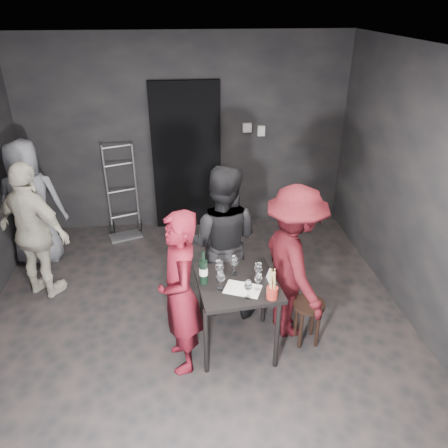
{
  "coord_description": "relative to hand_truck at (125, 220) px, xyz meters",
  "views": [
    {
      "loc": [
        -0.09,
        -3.45,
        3.08
      ],
      "look_at": [
        0.3,
        0.25,
        1.12
      ],
      "focal_mm": 35.0,
      "sensor_mm": 36.0,
      "label": 1
    }
  ],
  "objects": [
    {
      "name": "floor",
      "position": [
        0.92,
        -2.21,
        -0.23
      ],
      "size": [
        4.5,
        5.0,
        0.02
      ],
      "primitive_type": "cube",
      "color": "black",
      "rests_on": "ground"
    },
    {
      "name": "ceiling",
      "position": [
        0.92,
        -2.21,
        2.47
      ],
      "size": [
        4.5,
        5.0,
        0.02
      ],
      "primitive_type": "cube",
      "color": "silver",
      "rests_on": "ground"
    },
    {
      "name": "wall_back",
      "position": [
        0.92,
        0.29,
        1.12
      ],
      "size": [
        4.5,
        0.04,
        2.7
      ],
      "primitive_type": "cube",
      "color": "black",
      "rests_on": "ground"
    },
    {
      "name": "wall_right",
      "position": [
        3.17,
        -2.21,
        1.12
      ],
      "size": [
        0.04,
        5.0,
        2.7
      ],
      "primitive_type": "cube",
      "color": "black",
      "rests_on": "ground"
    },
    {
      "name": "doorway",
      "position": [
        0.92,
        0.23,
        0.82
      ],
      "size": [
        0.95,
        0.1,
        2.1
      ],
      "primitive_type": "cube",
      "color": "black",
      "rests_on": "ground"
    },
    {
      "name": "wallbox_upper",
      "position": [
        1.77,
        0.24,
        1.22
      ],
      "size": [
        0.12,
        0.06,
        0.12
      ],
      "primitive_type": "cube",
      "color": "#B7B7B2",
      "rests_on": "wall_back"
    },
    {
      "name": "wallbox_lower",
      "position": [
        1.97,
        0.24,
        1.17
      ],
      "size": [
        0.1,
        0.06,
        0.14
      ],
      "primitive_type": "cube",
      "color": "#B7B7B2",
      "rests_on": "wall_back"
    },
    {
      "name": "hand_truck",
      "position": [
        0.0,
        0.0,
        0.0
      ],
      "size": [
        0.44,
        0.36,
        1.32
      ],
      "rotation": [
        0.0,
        0.0,
        0.34
      ],
      "color": "#B2B2B7",
      "rests_on": "floor"
    },
    {
      "name": "tasting_table",
      "position": [
        1.3,
        -2.41,
        0.42
      ],
      "size": [
        0.72,
        0.72,
        0.75
      ],
      "rotation": [
        0.0,
        0.0,
        0.1
      ],
      "color": "black",
      "rests_on": "floor"
    },
    {
      "name": "stool",
      "position": [
        1.99,
        -2.43,
        0.13
      ],
      "size": [
        0.31,
        0.31,
        0.47
      ],
      "rotation": [
        0.0,
        0.0,
        0.24
      ],
      "color": "black",
      "rests_on": "floor"
    },
    {
      "name": "server_red",
      "position": [
        0.77,
        -2.57,
        0.58
      ],
      "size": [
        0.49,
        0.65,
        1.63
      ],
      "primitive_type": "imported",
      "rotation": [
        0.0,
        0.0,
        -1.4
      ],
      "color": "maroon",
      "rests_on": "floor"
    },
    {
      "name": "woman_black",
      "position": [
        1.22,
        -1.78,
        0.67
      ],
      "size": [
        0.98,
        0.71,
        1.82
      ],
      "primitive_type": "imported",
      "rotation": [
        0.0,
        0.0,
        2.87
      ],
      "color": "black",
      "rests_on": "floor"
    },
    {
      "name": "man_maroon",
      "position": [
        1.86,
        -2.22,
        0.6
      ],
      "size": [
        0.7,
        1.16,
        1.68
      ],
      "primitive_type": "imported",
      "rotation": [
        0.0,
        0.0,
        1.77
      ],
      "color": "#4A0F15",
      "rests_on": "floor"
    },
    {
      "name": "bystander_cream",
      "position": [
        -0.78,
        -1.32,
        0.61
      ],
      "size": [
        1.09,
        0.9,
        1.69
      ],
      "primitive_type": "imported",
      "rotation": [
        0.0,
        0.0,
        2.62
      ],
      "color": "beige",
      "rests_on": "floor"
    },
    {
      "name": "bystander_grey",
      "position": [
        -1.03,
        -0.57,
        0.62
      ],
      "size": [
        0.85,
        0.49,
        1.72
      ],
      "primitive_type": "imported",
      "rotation": [
        0.0,
        0.0,
        3.18
      ],
      "color": "slate",
      "rests_on": "floor"
    },
    {
      "name": "tasting_mat",
      "position": [
        1.33,
        -2.52,
        0.52
      ],
      "size": [
        0.37,
        0.32,
        0.0
      ],
      "primitive_type": "cube",
      "rotation": [
        0.0,
        0.0,
        -0.4
      ],
      "color": "white",
      "rests_on": "tasting_table"
    },
    {
      "name": "wine_glass_a",
      "position": [
        1.14,
        -2.5,
        0.62
      ],
      "size": [
        0.1,
        0.1,
        0.2
      ],
      "primitive_type": null,
      "rotation": [
        0.0,
        0.0,
        0.31
      ],
      "color": "white",
      "rests_on": "tasting_table"
    },
    {
      "name": "wine_glass_b",
      "position": [
        1.14,
        -2.35,
        0.63
      ],
      "size": [
        0.1,
        0.1,
        0.22
      ],
      "primitive_type": null,
      "rotation": [
        0.0,
        0.0,
        -0.15
      ],
      "color": "white",
      "rests_on": "tasting_table"
    },
    {
      "name": "wine_glass_c",
      "position": [
        1.28,
        -2.27,
        0.62
      ],
      "size": [
        0.1,
        0.1,
        0.21
      ],
      "primitive_type": null,
      "rotation": [
        0.0,
        0.0,
        -0.33
      ],
      "color": "white",
      "rests_on": "tasting_table"
    },
    {
      "name": "wine_glass_d",
      "position": [
        1.36,
        -2.64,
        0.61
      ],
      "size": [
        0.08,
        0.08,
        0.19
      ],
      "primitive_type": null,
      "rotation": [
        0.0,
        0.0,
        0.15
      ],
      "color": "white",
      "rests_on": "tasting_table"
    },
    {
      "name": "wine_glass_e",
      "position": [
        1.46,
        -2.54,
        0.61
      ],
      "size": [
        0.08,
        0.08,
        0.18
      ],
      "primitive_type": null,
      "rotation": [
        0.0,
        0.0,
        -0.17
      ],
      "color": "white",
      "rests_on": "tasting_table"
    },
    {
      "name": "wine_glass_f",
      "position": [
        1.49,
        -2.4,
        0.62
      ],
      "size": [
        0.1,
        0.1,
        0.2
      ],
      "primitive_type": null,
      "rotation": [
        0.0,
        0.0,
        -0.41
      ],
      "color": "white",
      "rests_on": "tasting_table"
    },
    {
      "name": "wine_bottle",
      "position": [
        0.99,
        -2.38,
        0.64
      ],
      "size": [
        0.08,
        0.08,
        0.33
      ],
      "rotation": [
        0.0,
        0.0,
        0.13
      ],
      "color": "black",
      "rests_on": "tasting_table"
    },
    {
      "name": "breadstick_cup",
      "position": [
        1.56,
        -2.67,
        0.65
      ],
      "size": [
        0.1,
        0.1,
        0.31
      ],
      "rotation": [
        0.0,
        0.0,
        0.2
      ],
      "color": "maroon",
      "rests_on": "tasting_table"
    },
    {
      "name": "reserved_card",
      "position": [
        1.6,
        -2.42,
        0.57
      ],
      "size": [
        0.09,
        0.13,
        0.1
      ],
      "primitive_type": null,
      "rotation": [
        0.0,
        0.0,
        0.06
      ],
      "color": "white",
      "rests_on": "tasting_table"
    }
  ]
}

